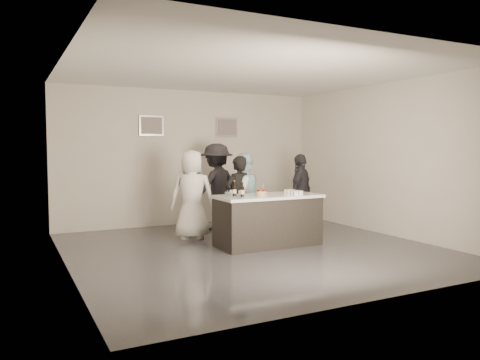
{
  "coord_description": "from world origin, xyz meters",
  "views": [
    {
      "loc": [
        -3.75,
        -6.95,
        1.74
      ],
      "look_at": [
        0.0,
        0.5,
        1.15
      ],
      "focal_mm": 35.0,
      "sensor_mm": 36.0,
      "label": 1
    }
  ],
  "objects_px": {
    "beer_bottle_b": "(243,189)",
    "person_guest_left": "(192,195)",
    "beer_bottle_a": "(234,189)",
    "person_main_blue": "(242,195)",
    "person_guest_right": "(301,192)",
    "person_guest_back": "(217,187)",
    "bar_counter": "(268,220)",
    "cake": "(261,194)",
    "person_main_black": "(238,198)"
  },
  "relations": [
    {
      "from": "cake",
      "to": "person_main_black",
      "type": "relative_size",
      "value": 0.13
    },
    {
      "from": "cake",
      "to": "person_guest_right",
      "type": "bearing_deg",
      "value": 35.9
    },
    {
      "from": "cake",
      "to": "person_guest_left",
      "type": "xyz_separation_m",
      "value": [
        -0.79,
        1.25,
        -0.09
      ]
    },
    {
      "from": "beer_bottle_b",
      "to": "person_guest_back",
      "type": "relative_size",
      "value": 0.14
    },
    {
      "from": "person_main_blue",
      "to": "person_guest_left",
      "type": "bearing_deg",
      "value": -31.59
    },
    {
      "from": "cake",
      "to": "beer_bottle_b",
      "type": "xyz_separation_m",
      "value": [
        -0.38,
        -0.04,
        0.09
      ]
    },
    {
      "from": "beer_bottle_a",
      "to": "person_guest_right",
      "type": "bearing_deg",
      "value": 26.79
    },
    {
      "from": "person_main_black",
      "to": "beer_bottle_a",
      "type": "bearing_deg",
      "value": 44.7
    },
    {
      "from": "beer_bottle_a",
      "to": "bar_counter",
      "type": "bearing_deg",
      "value": -4.15
    },
    {
      "from": "beer_bottle_a",
      "to": "person_guest_left",
      "type": "distance_m",
      "value": 1.19
    },
    {
      "from": "person_main_blue",
      "to": "person_guest_left",
      "type": "distance_m",
      "value": 0.96
    },
    {
      "from": "person_guest_left",
      "to": "person_main_blue",
      "type": "bearing_deg",
      "value": -178.55
    },
    {
      "from": "beer_bottle_a",
      "to": "person_main_blue",
      "type": "bearing_deg",
      "value": 54.97
    },
    {
      "from": "cake",
      "to": "person_guest_right",
      "type": "xyz_separation_m",
      "value": [
        1.61,
        1.16,
        -0.14
      ]
    },
    {
      "from": "person_guest_left",
      "to": "person_guest_right",
      "type": "bearing_deg",
      "value": -161.27
    },
    {
      "from": "person_guest_back",
      "to": "person_guest_left",
      "type": "bearing_deg",
      "value": 22.51
    },
    {
      "from": "bar_counter",
      "to": "person_main_blue",
      "type": "bearing_deg",
      "value": 94.53
    },
    {
      "from": "cake",
      "to": "person_guest_right",
      "type": "height_order",
      "value": "person_guest_right"
    },
    {
      "from": "person_guest_back",
      "to": "person_main_black",
      "type": "bearing_deg",
      "value": 67.56
    },
    {
      "from": "bar_counter",
      "to": "person_guest_right",
      "type": "distance_m",
      "value": 1.83
    },
    {
      "from": "beer_bottle_b",
      "to": "person_guest_right",
      "type": "height_order",
      "value": "person_guest_right"
    },
    {
      "from": "bar_counter",
      "to": "cake",
      "type": "distance_m",
      "value": 0.53
    },
    {
      "from": "cake",
      "to": "person_guest_right",
      "type": "distance_m",
      "value": 1.99
    },
    {
      "from": "person_main_blue",
      "to": "person_guest_right",
      "type": "bearing_deg",
      "value": 176.57
    },
    {
      "from": "person_main_blue",
      "to": "person_guest_right",
      "type": "xyz_separation_m",
      "value": [
        1.49,
        0.23,
        -0.02
      ]
    },
    {
      "from": "person_guest_back",
      "to": "beer_bottle_b",
      "type": "bearing_deg",
      "value": 59.93
    },
    {
      "from": "bar_counter",
      "to": "beer_bottle_a",
      "type": "relative_size",
      "value": 7.15
    },
    {
      "from": "bar_counter",
      "to": "person_guest_right",
      "type": "relative_size",
      "value": 1.17
    },
    {
      "from": "beer_bottle_b",
      "to": "person_main_black",
      "type": "xyz_separation_m",
      "value": [
        0.33,
        0.83,
        -0.24
      ]
    },
    {
      "from": "person_main_blue",
      "to": "person_main_black",
      "type": "bearing_deg",
      "value": 27.38
    },
    {
      "from": "beer_bottle_b",
      "to": "person_guest_left",
      "type": "relative_size",
      "value": 0.15
    },
    {
      "from": "cake",
      "to": "person_guest_back",
      "type": "height_order",
      "value": "person_guest_back"
    },
    {
      "from": "beer_bottle_b",
      "to": "person_guest_left",
      "type": "height_order",
      "value": "person_guest_left"
    },
    {
      "from": "person_guest_left",
      "to": "beer_bottle_a",
      "type": "bearing_deg",
      "value": 127.65
    },
    {
      "from": "bar_counter",
      "to": "person_main_blue",
      "type": "xyz_separation_m",
      "value": [
        -0.07,
        0.85,
        0.36
      ]
    },
    {
      "from": "beer_bottle_b",
      "to": "person_guest_back",
      "type": "distance_m",
      "value": 2.05
    },
    {
      "from": "person_guest_left",
      "to": "person_guest_back",
      "type": "xyz_separation_m",
      "value": [
        0.82,
        0.71,
        0.06
      ]
    },
    {
      "from": "bar_counter",
      "to": "person_main_blue",
      "type": "relative_size",
      "value": 1.14
    },
    {
      "from": "bar_counter",
      "to": "beer_bottle_b",
      "type": "height_order",
      "value": "beer_bottle_b"
    },
    {
      "from": "beer_bottle_a",
      "to": "beer_bottle_b",
      "type": "height_order",
      "value": "same"
    },
    {
      "from": "beer_bottle_a",
      "to": "beer_bottle_b",
      "type": "bearing_deg",
      "value": -66.71
    },
    {
      "from": "person_guest_right",
      "to": "beer_bottle_a",
      "type": "bearing_deg",
      "value": -8.24
    },
    {
      "from": "person_main_black",
      "to": "person_guest_right",
      "type": "bearing_deg",
      "value": 178.15
    },
    {
      "from": "bar_counter",
      "to": "beer_bottle_b",
      "type": "distance_m",
      "value": 0.82
    },
    {
      "from": "person_main_black",
      "to": "person_main_blue",
      "type": "distance_m",
      "value": 0.22
    },
    {
      "from": "cake",
      "to": "beer_bottle_b",
      "type": "bearing_deg",
      "value": -174.05
    },
    {
      "from": "person_main_black",
      "to": "person_main_blue",
      "type": "height_order",
      "value": "person_main_blue"
    },
    {
      "from": "person_main_blue",
      "to": "beer_bottle_b",
      "type": "bearing_deg",
      "value": 50.66
    },
    {
      "from": "beer_bottle_b",
      "to": "person_guest_back",
      "type": "xyz_separation_m",
      "value": [
        0.41,
        2.0,
        -0.12
      ]
    },
    {
      "from": "cake",
      "to": "beer_bottle_a",
      "type": "xyz_separation_m",
      "value": [
        -0.45,
        0.12,
        0.09
      ]
    }
  ]
}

